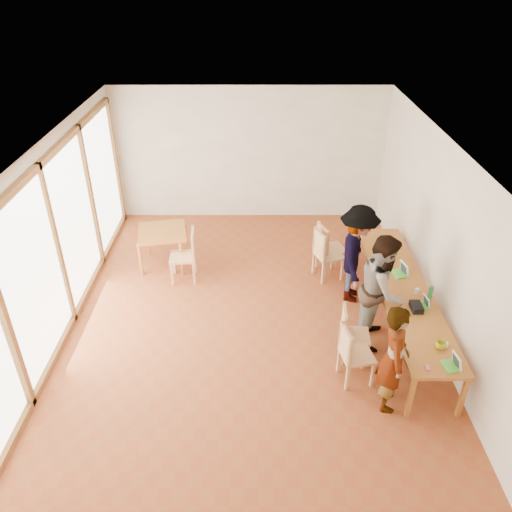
{
  "coord_description": "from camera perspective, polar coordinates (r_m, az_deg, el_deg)",
  "views": [
    {
      "loc": [
        0.13,
        -6.67,
        5.3
      ],
      "look_at": [
        0.14,
        0.28,
        1.1
      ],
      "focal_mm": 35.0,
      "sensor_mm": 36.0,
      "label": 1
    }
  ],
  "objects": [
    {
      "name": "chair_mid",
      "position": [
        7.6,
        10.65,
        -8.21
      ],
      "size": [
        0.45,
        0.45,
        0.48
      ],
      "rotation": [
        0.0,
        0.0,
        -0.09
      ],
      "color": "tan",
      "rests_on": "ground"
    },
    {
      "name": "wall_back",
      "position": [
        11.33,
        -0.73,
        11.52
      ],
      "size": [
        6.0,
        0.1,
        3.0
      ],
      "primitive_type": "cube",
      "color": "white",
      "rests_on": "ground"
    },
    {
      "name": "laptop_near",
      "position": [
        7.03,
        21.6,
        -11.36
      ],
      "size": [
        0.23,
        0.25,
        0.19
      ],
      "rotation": [
        0.0,
        0.0,
        0.14
      ],
      "color": "#56D23B",
      "rests_on": "communal_table"
    },
    {
      "name": "black_pouch",
      "position": [
        7.86,
        17.86,
        -5.57
      ],
      "size": [
        0.16,
        0.26,
        0.09
      ],
      "primitive_type": "cube",
      "color": "black",
      "rests_on": "communal_table"
    },
    {
      "name": "person_near",
      "position": [
        6.86,
        15.45,
        -11.19
      ],
      "size": [
        0.46,
        0.64,
        1.62
      ],
      "primitive_type": "imported",
      "rotation": [
        0.0,
        0.0,
        1.43
      ],
      "color": "gray",
      "rests_on": "ground"
    },
    {
      "name": "communal_table",
      "position": [
        8.35,
        16.46,
        -3.73
      ],
      "size": [
        0.8,
        4.0,
        0.75
      ],
      "color": "#AC6A26",
      "rests_on": "ground"
    },
    {
      "name": "chair_far",
      "position": [
        9.34,
        7.8,
        0.74
      ],
      "size": [
        0.6,
        0.6,
        0.54
      ],
      "rotation": [
        0.0,
        0.0,
        0.35
      ],
      "color": "tan",
      "rests_on": "ground"
    },
    {
      "name": "clear_glass",
      "position": [
        8.22,
        17.9,
        -3.85
      ],
      "size": [
        0.07,
        0.07,
        0.09
      ],
      "primitive_type": "cylinder",
      "color": "silver",
      "rests_on": "communal_table"
    },
    {
      "name": "wall_front",
      "position": [
        4.65,
        -1.82,
        -23.75
      ],
      "size": [
        6.0,
        0.1,
        3.0
      ],
      "primitive_type": "cube",
      "color": "white",
      "rests_on": "ground"
    },
    {
      "name": "chair_spare",
      "position": [
        9.31,
        -7.78,
        0.67
      ],
      "size": [
        0.5,
        0.5,
        0.54
      ],
      "rotation": [
        0.0,
        0.0,
        3.2
      ],
      "color": "tan",
      "rests_on": "ground"
    },
    {
      "name": "person_mid",
      "position": [
        7.86,
        14.18,
        -3.77
      ],
      "size": [
        0.97,
        1.09,
        1.85
      ],
      "primitive_type": "imported",
      "rotation": [
        0.0,
        0.0,
        1.22
      ],
      "color": "gray",
      "rests_on": "ground"
    },
    {
      "name": "chair_near",
      "position": [
        7.22,
        10.82,
        -10.44
      ],
      "size": [
        0.51,
        0.51,
        0.5
      ],
      "rotation": [
        0.0,
        0.0,
        0.18
      ],
      "color": "tan",
      "rests_on": "ground"
    },
    {
      "name": "ground",
      "position": [
        8.52,
        -0.94,
        -7.34
      ],
      "size": [
        8.0,
        8.0,
        0.0
      ],
      "primitive_type": "plane",
      "color": "brown",
      "rests_on": "ground"
    },
    {
      "name": "laptop_far",
      "position": [
        8.61,
        16.27,
        -1.68
      ],
      "size": [
        0.28,
        0.3,
        0.22
      ],
      "rotation": [
        0.0,
        0.0,
        0.26
      ],
      "color": "#56D23B",
      "rests_on": "communal_table"
    },
    {
      "name": "window_wall",
      "position": [
        8.28,
        -21.99,
        1.35
      ],
      "size": [
        0.1,
        8.0,
        3.0
      ],
      "primitive_type": "cube",
      "color": "white",
      "rests_on": "ground"
    },
    {
      "name": "green_bottle",
      "position": [
        8.03,
        19.28,
        -4.18
      ],
      "size": [
        0.07,
        0.07,
        0.28
      ],
      "primitive_type": "cylinder",
      "color": "#207C3B",
      "rests_on": "communal_table"
    },
    {
      "name": "chair_empty",
      "position": [
        9.54,
        8.12,
        1.39
      ],
      "size": [
        0.59,
        0.59,
        0.54
      ],
      "rotation": [
        0.0,
        0.0,
        0.32
      ],
      "color": "tan",
      "rests_on": "ground"
    },
    {
      "name": "ceiling",
      "position": [
        7.05,
        -1.15,
        12.26
      ],
      "size": [
        6.0,
        8.0,
        0.04
      ],
      "primitive_type": "cube",
      "color": "white",
      "rests_on": "wall_back"
    },
    {
      "name": "person_far",
      "position": [
        8.73,
        11.41,
        0.19
      ],
      "size": [
        0.9,
        1.28,
        1.8
      ],
      "primitive_type": "imported",
      "rotation": [
        0.0,
        0.0,
        1.36
      ],
      "color": "gray",
      "rests_on": "ground"
    },
    {
      "name": "yellow_mug",
      "position": [
        7.25,
        20.36,
        -9.54
      ],
      "size": [
        0.14,
        0.14,
        0.11
      ],
      "primitive_type": "imported",
      "rotation": [
        0.0,
        0.0,
        -0.04
      ],
      "color": "gold",
      "rests_on": "communal_table"
    },
    {
      "name": "side_table",
      "position": [
        9.82,
        -10.66,
        2.42
      ],
      "size": [
        0.9,
        0.9,
        0.75
      ],
      "rotation": [
        0.0,
        0.0,
        0.18
      ],
      "color": "#AC6A26",
      "rests_on": "ground"
    },
    {
      "name": "condiment_cup",
      "position": [
        7.32,
        20.8,
        -9.46
      ],
      "size": [
        0.08,
        0.08,
        0.06
      ],
      "primitive_type": "cylinder",
      "color": "white",
      "rests_on": "communal_table"
    },
    {
      "name": "wall_right",
      "position": [
        8.2,
        20.44,
        1.38
      ],
      "size": [
        0.1,
        8.0,
        3.0
      ],
      "primitive_type": "cube",
      "color": "white",
      "rests_on": "ground"
    },
    {
      "name": "pink_phone",
      "position": [
        6.92,
        18.99,
        -11.99
      ],
      "size": [
        0.05,
        0.1,
        0.01
      ],
      "primitive_type": "cube",
      "color": "#E34E7B",
      "rests_on": "communal_table"
    },
    {
      "name": "laptop_mid",
      "position": [
        7.97,
        18.62,
        -5.17
      ],
      "size": [
        0.21,
        0.23,
        0.18
      ],
      "rotation": [
        0.0,
        0.0,
        0.15
      ],
      "color": "#56D23B",
      "rests_on": "communal_table"
    }
  ]
}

